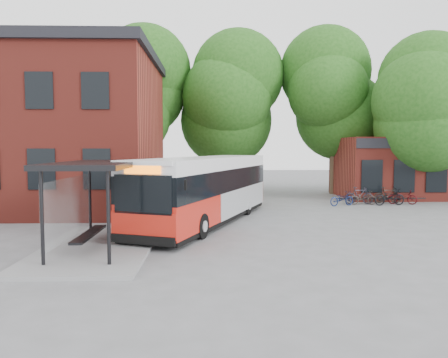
{
  "coord_description": "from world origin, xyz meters",
  "views": [
    {
      "loc": [
        -0.77,
        -15.26,
        3.33
      ],
      "look_at": [
        -0.24,
        3.27,
        2.0
      ],
      "focal_mm": 35.0,
      "sensor_mm": 36.0,
      "label": 1
    }
  ],
  "objects_px": {
    "bicycle_4": "(389,197)",
    "bicycle_5": "(388,195)",
    "city_bus": "(207,190)",
    "bicycle_0": "(342,199)",
    "bicycle_6": "(402,197)",
    "bicycle_2": "(363,198)",
    "bicycle_1": "(359,196)",
    "bus_shelter": "(98,205)"
  },
  "relations": [
    {
      "from": "bicycle_2",
      "to": "bicycle_4",
      "type": "xyz_separation_m",
      "value": [
        1.43,
        -0.33,
        0.08
      ]
    },
    {
      "from": "bicycle_4",
      "to": "bicycle_5",
      "type": "relative_size",
      "value": 1.16
    },
    {
      "from": "city_bus",
      "to": "bicycle_5",
      "type": "height_order",
      "value": "city_bus"
    },
    {
      "from": "city_bus",
      "to": "bicycle_0",
      "type": "bearing_deg",
      "value": 55.83
    },
    {
      "from": "bicycle_2",
      "to": "bicycle_4",
      "type": "relative_size",
      "value": 0.83
    },
    {
      "from": "bicycle_0",
      "to": "bicycle_2",
      "type": "height_order",
      "value": "bicycle_0"
    },
    {
      "from": "bus_shelter",
      "to": "bicycle_5",
      "type": "distance_m",
      "value": 18.43
    },
    {
      "from": "city_bus",
      "to": "bicycle_1",
      "type": "relative_size",
      "value": 6.74
    },
    {
      "from": "city_bus",
      "to": "bicycle_6",
      "type": "bearing_deg",
      "value": 48.19
    },
    {
      "from": "city_bus",
      "to": "bicycle_2",
      "type": "distance_m",
      "value": 10.88
    },
    {
      "from": "bicycle_4",
      "to": "city_bus",
      "type": "bearing_deg",
      "value": 108.2
    },
    {
      "from": "bicycle_2",
      "to": "bicycle_6",
      "type": "distance_m",
      "value": 2.4
    },
    {
      "from": "bicycle_4",
      "to": "bicycle_5",
      "type": "bearing_deg",
      "value": -26.45
    },
    {
      "from": "bicycle_2",
      "to": "bicycle_0",
      "type": "bearing_deg",
      "value": 109.41
    },
    {
      "from": "bicycle_4",
      "to": "bicycle_6",
      "type": "distance_m",
      "value": 1.07
    },
    {
      "from": "bicycle_1",
      "to": "bicycle_2",
      "type": "height_order",
      "value": "bicycle_1"
    },
    {
      "from": "bicycle_0",
      "to": "bicycle_1",
      "type": "xyz_separation_m",
      "value": [
        1.25,
        0.7,
        0.1
      ]
    },
    {
      "from": "bicycle_1",
      "to": "bus_shelter",
      "type": "bearing_deg",
      "value": 132.48
    },
    {
      "from": "bicycle_0",
      "to": "bicycle_6",
      "type": "relative_size",
      "value": 0.96
    },
    {
      "from": "bicycle_2",
      "to": "bicycle_6",
      "type": "height_order",
      "value": "bicycle_6"
    },
    {
      "from": "bicycle_5",
      "to": "bus_shelter",
      "type": "bearing_deg",
      "value": 134.63
    },
    {
      "from": "bicycle_2",
      "to": "bicycle_5",
      "type": "bearing_deg",
      "value": -66.92
    },
    {
      "from": "city_bus",
      "to": "bicycle_0",
      "type": "relative_size",
      "value": 7.31
    },
    {
      "from": "bus_shelter",
      "to": "bicycle_1",
      "type": "xyz_separation_m",
      "value": [
        12.45,
        11.12,
        -0.94
      ]
    },
    {
      "from": "bus_shelter",
      "to": "bicycle_2",
      "type": "xyz_separation_m",
      "value": [
        12.6,
        10.87,
        -1.04
      ]
    },
    {
      "from": "bus_shelter",
      "to": "bicycle_2",
      "type": "relative_size",
      "value": 4.49
    },
    {
      "from": "bicycle_2",
      "to": "city_bus",
      "type": "bearing_deg",
      "value": 124.55
    },
    {
      "from": "city_bus",
      "to": "bicycle_6",
      "type": "relative_size",
      "value": 7.02
    },
    {
      "from": "bicycle_5",
      "to": "bicycle_6",
      "type": "relative_size",
      "value": 0.99
    },
    {
      "from": "bicycle_0",
      "to": "bicycle_1",
      "type": "relative_size",
      "value": 0.92
    },
    {
      "from": "bicycle_4",
      "to": "bicycle_5",
      "type": "height_order",
      "value": "bicycle_4"
    },
    {
      "from": "bicycle_4",
      "to": "bicycle_6",
      "type": "bearing_deg",
      "value": -74.4
    },
    {
      "from": "bus_shelter",
      "to": "bicycle_6",
      "type": "xyz_separation_m",
      "value": [
        14.99,
        10.99,
        -1.02
      ]
    },
    {
      "from": "bicycle_4",
      "to": "bus_shelter",
      "type": "bearing_deg",
      "value": 117.26
    },
    {
      "from": "bicycle_0",
      "to": "bicycle_5",
      "type": "xyz_separation_m",
      "value": [
        3.13,
        1.13,
        0.07
      ]
    },
    {
      "from": "bicycle_0",
      "to": "bicycle_6",
      "type": "xyz_separation_m",
      "value": [
        3.79,
        0.57,
        0.02
      ]
    },
    {
      "from": "bus_shelter",
      "to": "bicycle_4",
      "type": "height_order",
      "value": "bus_shelter"
    },
    {
      "from": "bicycle_2",
      "to": "bicycle_5",
      "type": "xyz_separation_m",
      "value": [
        1.73,
        0.68,
        0.08
      ]
    },
    {
      "from": "bicycle_0",
      "to": "bicycle_2",
      "type": "bearing_deg",
      "value": -92.86
    },
    {
      "from": "city_bus",
      "to": "bicycle_0",
      "type": "height_order",
      "value": "city_bus"
    },
    {
      "from": "bicycle_6",
      "to": "bicycle_0",
      "type": "bearing_deg",
      "value": 115.05
    },
    {
      "from": "bicycle_0",
      "to": "bicycle_4",
      "type": "distance_m",
      "value": 2.82
    }
  ]
}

